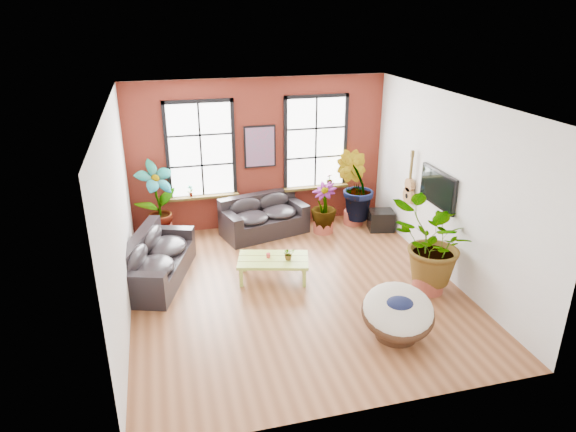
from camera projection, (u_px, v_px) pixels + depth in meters
name	position (u px, v px, depth m)	size (l,w,h in m)	color
room	(294.00, 200.00, 9.15)	(6.04, 6.54, 3.54)	brown
sofa_back	(263.00, 217.00, 11.93)	(2.11, 1.41, 0.89)	black
sofa_left	(154.00, 261.00, 9.87)	(1.59, 2.42, 0.89)	black
coffee_table	(273.00, 261.00, 9.91)	(1.50, 1.09, 0.52)	#A3C145
papasan_chair	(398.00, 312.00, 8.12)	(1.44, 1.45, 0.87)	#442818
poster	(260.00, 147.00, 11.79)	(0.74, 0.06, 0.98)	black
tv_wall_unit	(429.00, 189.00, 10.31)	(0.13, 1.86, 1.20)	black
media_box	(381.00, 220.00, 12.17)	(0.65, 0.58, 0.48)	black
pot_back_left	(160.00, 233.00, 11.55)	(0.63, 0.63, 0.41)	#9C4333
pot_back_right	(353.00, 217.00, 12.52)	(0.56, 0.56, 0.34)	#9C4333
pot_right_wall	(428.00, 281.00, 9.55)	(0.75, 0.75, 0.42)	#9C4333
pot_mid	(323.00, 225.00, 12.06)	(0.57, 0.57, 0.34)	#9C4333
floor_plant_back_left	(157.00, 199.00, 11.27)	(0.91, 0.61, 1.72)	#214A13
floor_plant_back_right	(355.00, 186.00, 12.18)	(0.91, 0.73, 1.65)	#214A13
floor_plant_right_wall	(432.00, 245.00, 9.27)	(1.42, 1.23, 1.58)	#214A13
floor_plant_mid	(324.00, 205.00, 11.85)	(0.60, 0.60, 1.07)	#214A13
table_plant	(289.00, 254.00, 9.80)	(0.22, 0.19, 0.25)	#214A13
sill_plant_left	(190.00, 191.00, 11.71)	(0.14, 0.10, 0.27)	#214A13
sill_plant_right	(330.00, 179.00, 12.48)	(0.15, 0.15, 0.27)	#214A13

